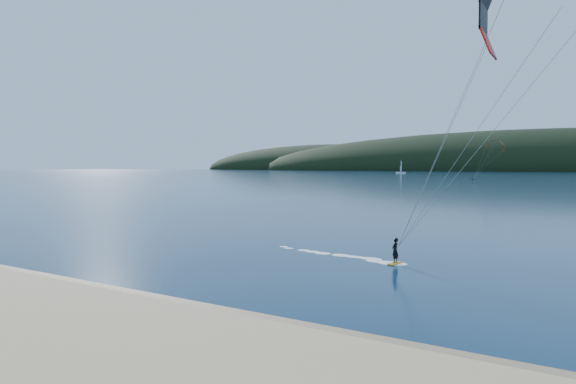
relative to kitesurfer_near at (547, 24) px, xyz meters
The scene contains 6 objects.
ground 24.30m from the kitesurfer_near, 137.54° to the right, with size 1800.00×1800.00×0.00m, color #08203C.
wet_sand 21.98m from the kitesurfer_near, 148.16° to the right, with size 220.00×2.50×0.10m.
headland 731.54m from the kitesurfer_near, 91.15° to the left, with size 1200.00×310.00×140.00m.
kitesurfer_near is the anchor object (origin of this frame).
kitesurfer_far 188.53m from the kitesurfer_near, 99.28° to the left, with size 13.23×4.78×15.81m.
sailboat 411.52m from the kitesurfer_near, 109.30° to the left, with size 8.43×5.39×11.92m.
Camera 1 is at (17.07, -11.22, 6.30)m, focal length 30.85 mm.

